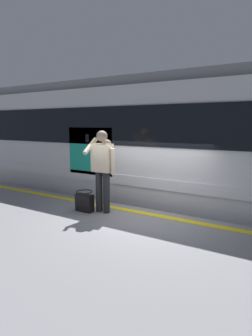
% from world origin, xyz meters
% --- Properties ---
extents(ground_plane, '(23.67, 23.67, 0.00)m').
position_xyz_m(ground_plane, '(0.00, 0.00, 0.00)').
color(ground_plane, '#3D3D3F').
extents(platform, '(12.85, 4.86, 1.10)m').
position_xyz_m(platform, '(0.00, 2.43, 0.55)').
color(platform, gray).
rests_on(platform, ground).
extents(safety_line, '(12.60, 0.16, 0.01)m').
position_xyz_m(safety_line, '(0.00, 0.30, 1.10)').
color(safety_line, yellow).
rests_on(safety_line, platform).
extents(track_rail_near, '(16.71, 0.08, 0.16)m').
position_xyz_m(track_rail_near, '(0.00, -1.17, 0.08)').
color(track_rail_near, slate).
rests_on(track_rail_near, ground).
extents(track_rail_far, '(16.71, 0.08, 0.16)m').
position_xyz_m(track_rail_far, '(0.00, -2.61, 0.08)').
color(track_rail_far, slate).
rests_on(track_rail_far, ground).
extents(train_carriage, '(13.65, 3.12, 3.84)m').
position_xyz_m(train_carriage, '(-0.63, -1.88, 2.46)').
color(train_carriage, silver).
rests_on(train_carriage, ground).
extents(passenger, '(0.57, 0.55, 1.67)m').
position_xyz_m(passenger, '(0.71, 0.63, 2.08)').
color(passenger, '#262628').
rests_on(passenger, platform).
extents(handbag, '(0.38, 0.34, 0.43)m').
position_xyz_m(handbag, '(1.06, 0.79, 1.30)').
color(handbag, black).
rests_on(handbag, platform).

